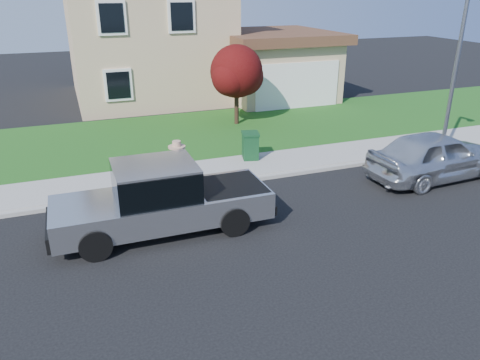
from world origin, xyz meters
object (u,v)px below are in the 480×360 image
(woman, at_px, (178,176))
(sedan, at_px, (436,155))
(ornamental_tree, at_px, (237,74))
(trash_bin, at_px, (250,145))
(street_lamp, at_px, (457,71))
(pickup_truck, at_px, (161,200))

(woman, bearing_deg, sedan, -162.45)
(sedan, relative_size, ornamental_tree, 1.34)
(ornamental_tree, xyz_separation_m, trash_bin, (-1.23, -4.70, -1.71))
(trash_bin, relative_size, street_lamp, 0.17)
(woman, xyz_separation_m, trash_bin, (3.27, 2.69, -0.30))
(sedan, height_order, trash_bin, sedan)
(pickup_truck, bearing_deg, woman, 59.48)
(sedan, distance_m, trash_bin, 6.24)
(sedan, bearing_deg, street_lamp, -54.70)
(woman, xyz_separation_m, street_lamp, (9.57, 0.06, 2.37))
(sedan, height_order, ornamental_tree, ornamental_tree)
(pickup_truck, height_order, sedan, pickup_truck)
(trash_bin, distance_m, street_lamp, 7.33)
(ornamental_tree, bearing_deg, pickup_truck, -121.26)
(pickup_truck, height_order, street_lamp, street_lamp)
(woman, distance_m, street_lamp, 9.86)
(sedan, bearing_deg, ornamental_tree, 22.25)
(street_lamp, bearing_deg, woman, 172.70)
(pickup_truck, height_order, woman, woman)
(woman, xyz_separation_m, sedan, (8.39, -0.87, -0.13))
(woman, xyz_separation_m, ornamental_tree, (4.50, 7.39, 1.41))
(pickup_truck, distance_m, ornamental_tree, 10.22)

